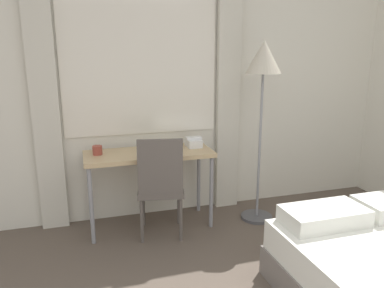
{
  "coord_description": "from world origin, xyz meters",
  "views": [
    {
      "loc": [
        -0.98,
        -0.76,
        1.65
      ],
      "look_at": [
        -0.1,
        2.13,
        0.89
      ],
      "focal_mm": 35.0,
      "sensor_mm": 36.0,
      "label": 1
    }
  ],
  "objects_px": {
    "book": "(155,151)",
    "mug": "(97,150)",
    "telephone": "(194,142)",
    "standing_lamp": "(263,73)",
    "desk": "(149,159)",
    "desk_chair": "(161,183)"
  },
  "relations": [
    {
      "from": "standing_lamp",
      "to": "mug",
      "type": "bearing_deg",
      "value": 172.55
    },
    {
      "from": "standing_lamp",
      "to": "book",
      "type": "xyz_separation_m",
      "value": [
        -0.99,
        0.13,
        -0.69
      ]
    },
    {
      "from": "desk",
      "to": "telephone",
      "type": "height_order",
      "value": "telephone"
    },
    {
      "from": "desk",
      "to": "standing_lamp",
      "type": "distance_m",
      "value": 1.31
    },
    {
      "from": "telephone",
      "to": "mug",
      "type": "distance_m",
      "value": 0.91
    },
    {
      "from": "desk",
      "to": "standing_lamp",
      "type": "relative_size",
      "value": 0.67
    },
    {
      "from": "desk",
      "to": "desk_chair",
      "type": "xyz_separation_m",
      "value": [
        0.05,
        -0.25,
        -0.15
      ]
    },
    {
      "from": "book",
      "to": "mug",
      "type": "xyz_separation_m",
      "value": [
        -0.51,
        0.07,
        0.03
      ]
    },
    {
      "from": "desk_chair",
      "to": "standing_lamp",
      "type": "distance_m",
      "value": 1.36
    },
    {
      "from": "book",
      "to": "mug",
      "type": "distance_m",
      "value": 0.51
    },
    {
      "from": "standing_lamp",
      "to": "telephone",
      "type": "bearing_deg",
      "value": 159.44
    },
    {
      "from": "desk_chair",
      "to": "book",
      "type": "height_order",
      "value": "desk_chair"
    },
    {
      "from": "standing_lamp",
      "to": "book",
      "type": "height_order",
      "value": "standing_lamp"
    },
    {
      "from": "desk",
      "to": "desk_chair",
      "type": "bearing_deg",
      "value": -77.97
    },
    {
      "from": "standing_lamp",
      "to": "book",
      "type": "relative_size",
      "value": 7.42
    },
    {
      "from": "standing_lamp",
      "to": "telephone",
      "type": "height_order",
      "value": "standing_lamp"
    },
    {
      "from": "telephone",
      "to": "book",
      "type": "bearing_deg",
      "value": -166.52
    },
    {
      "from": "book",
      "to": "mug",
      "type": "height_order",
      "value": "mug"
    },
    {
      "from": "book",
      "to": "desk_chair",
      "type": "bearing_deg",
      "value": -90.08
    },
    {
      "from": "telephone",
      "to": "book",
      "type": "relative_size",
      "value": 0.76
    },
    {
      "from": "standing_lamp",
      "to": "mug",
      "type": "distance_m",
      "value": 1.66
    },
    {
      "from": "desk_chair",
      "to": "mug",
      "type": "distance_m",
      "value": 0.64
    }
  ]
}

